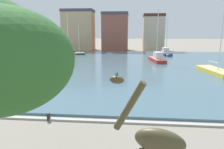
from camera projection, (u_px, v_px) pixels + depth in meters
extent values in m
cube|color=#476675|center=(107.00, 64.00, 35.29)|extent=(76.62, 43.81, 0.29)
cube|color=#ADA89E|center=(68.00, 119.00, 13.72)|extent=(76.62, 0.50, 0.12)
ellipsoid|color=#4C4228|center=(159.00, 141.00, 6.54)|extent=(1.71, 1.07, 0.79)
cylinder|color=#4C4228|center=(129.00, 106.00, 6.73)|extent=(1.10, 0.55, 1.77)
ellipsoid|color=#4C4228|center=(117.00, 80.00, 6.73)|extent=(0.55, 0.40, 0.26)
cone|color=#4C4228|center=(116.00, 74.00, 6.63)|extent=(0.06, 0.06, 0.15)
cone|color=#4C4228|center=(118.00, 73.00, 6.75)|extent=(0.06, 0.06, 0.15)
cube|color=white|center=(37.00, 57.00, 43.47)|extent=(1.98, 7.08, 0.59)
ellipsoid|color=white|center=(44.00, 55.00, 46.69)|extent=(1.61, 2.52, 0.56)
cube|color=silver|center=(37.00, 56.00, 43.40)|extent=(1.94, 6.94, 0.06)
cube|color=#9E7047|center=(36.00, 54.00, 42.80)|extent=(1.27, 2.50, 0.79)
cylinder|color=silver|center=(37.00, 34.00, 43.00)|extent=(0.12, 0.12, 8.96)
cylinder|color=silver|center=(35.00, 52.00, 42.54)|extent=(0.19, 2.45, 0.08)
cube|color=navy|center=(166.00, 54.00, 48.16)|extent=(2.13, 5.72, 0.82)
ellipsoid|color=navy|center=(169.00, 55.00, 45.55)|extent=(1.67, 2.07, 0.78)
cube|color=slate|center=(166.00, 52.00, 48.06)|extent=(2.08, 5.60, 0.06)
cube|color=silver|center=(165.00, 50.00, 48.36)|extent=(1.33, 2.05, 1.02)
cylinder|color=silver|center=(167.00, 35.00, 46.87)|extent=(0.12, 0.12, 7.66)
cylinder|color=silver|center=(165.00, 48.00, 48.43)|extent=(0.23, 1.96, 0.08)
cube|color=orange|center=(68.00, 57.00, 42.63)|extent=(3.30, 8.40, 0.73)
ellipsoid|color=orange|center=(71.00, 55.00, 46.42)|extent=(2.19, 3.12, 0.70)
cube|color=#E2A56E|center=(68.00, 55.00, 42.55)|extent=(3.23, 8.23, 0.06)
cube|color=silver|center=(68.00, 53.00, 41.83)|extent=(1.81, 3.05, 1.08)
cylinder|color=silver|center=(68.00, 34.00, 42.29)|extent=(0.12, 0.12, 8.41)
cylinder|color=silver|center=(68.00, 52.00, 41.57)|extent=(0.58, 2.84, 0.08)
cube|color=red|center=(157.00, 61.00, 37.45)|extent=(2.67, 5.92, 0.85)
ellipsoid|color=red|center=(153.00, 59.00, 40.10)|extent=(1.86, 2.23, 0.81)
cube|color=#C7716E|center=(157.00, 58.00, 37.36)|extent=(2.61, 5.80, 0.06)
cube|color=silver|center=(158.00, 55.00, 36.82)|extent=(1.52, 2.18, 1.14)
cylinder|color=silver|center=(157.00, 34.00, 36.91)|extent=(0.12, 0.12, 8.56)
cylinder|color=silver|center=(158.00, 54.00, 36.63)|extent=(0.42, 1.98, 0.08)
cube|color=#939399|center=(34.00, 65.00, 32.60)|extent=(4.30, 8.38, 0.83)
ellipsoid|color=#939399|center=(38.00, 62.00, 36.31)|extent=(2.56, 3.26, 0.79)
cube|color=#B1B1B5|center=(34.00, 63.00, 32.51)|extent=(4.22, 8.22, 0.06)
cylinder|color=silver|center=(33.00, 42.00, 32.46)|extent=(0.12, 0.12, 6.26)
cylinder|color=silver|center=(33.00, 58.00, 31.55)|extent=(0.91, 2.75, 0.08)
cube|color=gold|center=(215.00, 72.00, 27.52)|extent=(3.32, 7.15, 0.72)
cube|color=#DFCD77|center=(216.00, 69.00, 27.44)|extent=(3.25, 7.01, 0.06)
cylinder|color=silver|center=(221.00, 41.00, 26.16)|extent=(0.12, 0.12, 7.53)
cylinder|color=silver|center=(214.00, 62.00, 27.93)|extent=(0.49, 2.39, 0.08)
cube|color=black|center=(79.00, 53.00, 51.04)|extent=(3.86, 6.20, 0.55)
ellipsoid|color=black|center=(79.00, 52.00, 53.68)|extent=(2.48, 2.54, 0.52)
cube|color=slate|center=(79.00, 52.00, 50.98)|extent=(3.79, 6.07, 0.06)
cylinder|color=silver|center=(79.00, 38.00, 50.69)|extent=(0.12, 0.12, 6.94)
cylinder|color=silver|center=(79.00, 49.00, 50.25)|extent=(0.71, 1.96, 0.08)
ellipsoid|color=#2D6028|center=(2.00, 60.00, 5.02)|extent=(3.46, 3.46, 2.59)
ellipsoid|color=#2D6028|center=(4.00, 45.00, 6.27)|extent=(2.88, 2.88, 2.16)
cylinder|color=#232326|center=(49.00, 117.00, 13.65)|extent=(0.24, 0.24, 0.50)
cube|color=tan|center=(79.00, 32.00, 61.67)|extent=(8.81, 5.90, 10.85)
cube|color=#42424C|center=(78.00, 11.00, 60.47)|extent=(8.99, 6.02, 0.80)
cube|color=#8E5142|center=(115.00, 33.00, 60.73)|extent=(7.19, 7.14, 9.93)
cube|color=#42424C|center=(115.00, 14.00, 59.62)|extent=(7.34, 7.28, 0.80)
cube|color=#C6B293|center=(153.00, 34.00, 60.61)|extent=(5.77, 5.87, 9.49)
cube|color=#51281E|center=(154.00, 15.00, 59.56)|extent=(5.89, 5.99, 0.80)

